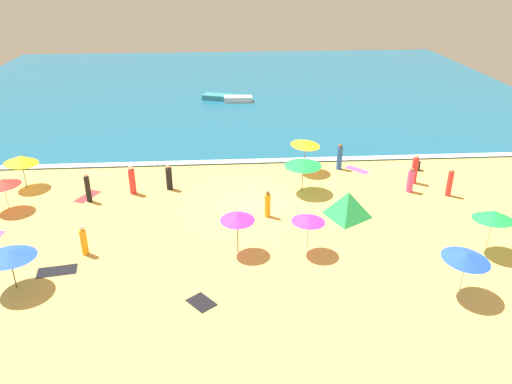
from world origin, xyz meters
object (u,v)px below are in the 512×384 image
beach_umbrella_5 (494,215)px  beach_umbrella_4 (8,254)px  beach_umbrella_6 (467,256)px  beachgoer_3 (84,241)px  beach_umbrella_3 (303,163)px  beachgoer_2 (88,188)px  beach_umbrella_2 (309,219)px  beachgoer_4 (410,181)px  beach_umbrella_9 (306,143)px  beachgoer_7 (415,170)px  beachgoer_1 (169,178)px  beachgoer_8 (132,181)px  beach_umbrella_0 (21,160)px  beachgoer_10 (268,205)px  beach_umbrella_8 (237,217)px  beach_tent (348,204)px  beach_umbrella_1 (3,183)px  small_boat_0 (238,99)px  small_boat_1 (223,97)px  beachgoer_9 (417,165)px  beachgoer_5 (340,157)px

beach_umbrella_5 → beach_umbrella_4: bearing=-176.3°
beach_umbrella_6 → beachgoer_3: bearing=165.3°
beach_umbrella_3 → beachgoer_2: size_ratio=1.73×
beach_umbrella_2 → beachgoer_4: size_ratio=1.28×
beachgoer_3 → beach_umbrella_9: bearing=37.8°
beach_umbrella_2 → beachgoer_7: size_ratio=1.05×
beachgoer_1 → beachgoer_8: bearing=-167.4°
beach_umbrella_4 → beach_umbrella_3: bearing=32.5°
beachgoer_2 → beachgoer_4: bearing=0.0°
beach_umbrella_0 → beachgoer_10: beach_umbrella_0 is taller
beach_umbrella_8 → beachgoer_2: 10.48m
beach_umbrella_4 → beach_umbrella_8: (9.69, 2.23, 0.22)m
beach_tent → beach_umbrella_4: bearing=-160.7°
beach_umbrella_9 → beach_umbrella_4: bearing=-140.6°
beach_umbrella_6 → beachgoer_4: (1.42, 10.15, -1.17)m
beachgoer_4 → beachgoer_10: 9.27m
beach_umbrella_1 → beach_umbrella_4: bearing=-67.8°
beach_umbrella_0 → beach_umbrella_6: bearing=-29.5°
beach_umbrella_9 → beach_umbrella_6: bearing=-72.0°
beachgoer_4 → beach_tent: bearing=-148.2°
beachgoer_2 → small_boat_0: bearing=65.8°
beach_umbrella_2 → beach_umbrella_8: 3.35m
beach_umbrella_1 → small_boat_1: (12.39, 22.68, -1.34)m
beach_umbrella_8 → beachgoer_4: beach_umbrella_8 is taller
beach_tent → beachgoer_4: 5.29m
beach_umbrella_1 → beach_umbrella_2: 17.06m
beach_umbrella_3 → beachgoer_9: (8.20, 2.83, -1.50)m
beach_umbrella_5 → small_boat_0: bearing=111.3°
beachgoer_5 → beachgoer_2: bearing=-166.2°
beach_umbrella_3 → beach_umbrella_4: (-13.83, -8.82, -0.14)m
beachgoer_10 → beach_tent: bearing=-2.7°
beachgoer_1 → beachgoer_2: bearing=-162.9°
beach_umbrella_4 → beachgoer_4: 22.01m
beach_umbrella_1 → beach_umbrella_9: (17.56, 4.32, 0.31)m
beachgoer_9 → beachgoer_5: bearing=174.3°
beach_umbrella_2 → small_boat_1: (-3.73, 28.26, -1.48)m
beach_umbrella_8 → small_boat_0: 27.30m
beachgoer_2 → beachgoer_3: 5.92m
beach_umbrella_3 → beach_umbrella_8: (-4.14, -6.59, 0.08)m
beachgoer_4 → small_boat_1: bearing=116.8°
beach_umbrella_5 → beachgoer_5: beach_umbrella_5 is taller
beach_umbrella_8 → beachgoer_10: (1.76, 3.53, -1.21)m
beach_umbrella_8 → beachgoer_5: bearing=54.2°
beachgoer_7 → beachgoer_10: bearing=-158.2°
beach_umbrella_8 → beach_tent: (6.17, 3.33, -1.22)m
small_boat_0 → beach_umbrella_1: bearing=-122.3°
beach_umbrella_2 → beachgoer_1: size_ratio=1.25×
beach_tent → beachgoer_2: bearing=169.2°
beach_umbrella_9 → beachgoer_5: 2.66m
beach_umbrella_5 → small_boat_1: size_ratio=0.54×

